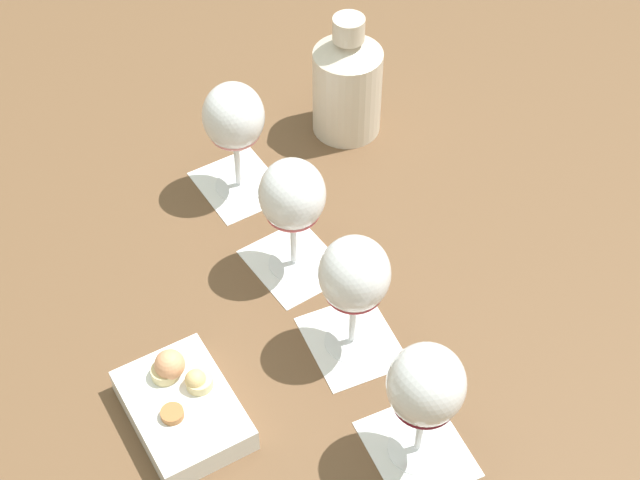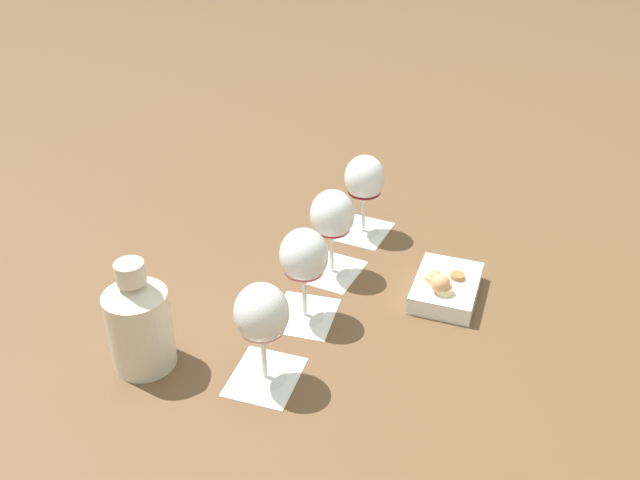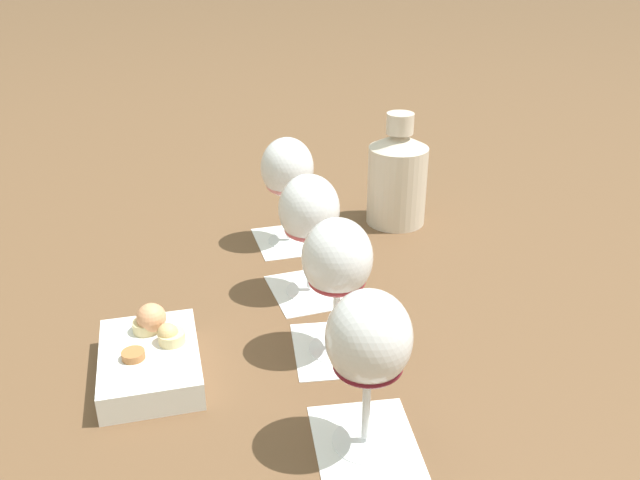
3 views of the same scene
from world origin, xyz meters
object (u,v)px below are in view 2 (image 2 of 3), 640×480
(wine_glass_0, at_px, (262,317))
(ceramic_vase, at_px, (139,322))
(wine_glass_3, at_px, (365,181))
(snack_dish, at_px, (445,287))
(wine_glass_2, at_px, (332,218))
(wine_glass_1, at_px, (304,259))

(wine_glass_0, bearing_deg, ceramic_vase, 77.66)
(wine_glass_3, bearing_deg, ceramic_vase, 135.44)
(wine_glass_3, height_order, snack_dish, wine_glass_3)
(wine_glass_3, height_order, ceramic_vase, ceramic_vase)
(wine_glass_2, xyz_separation_m, wine_glass_3, (0.14, -0.07, 0.00))
(wine_glass_0, distance_m, ceramic_vase, 0.19)
(wine_glass_3, distance_m, ceramic_vase, 0.52)
(wine_glass_0, height_order, wine_glass_3, same)
(wine_glass_1, height_order, ceramic_vase, ceramic_vase)
(wine_glass_0, relative_size, snack_dish, 0.92)
(wine_glass_2, distance_m, ceramic_vase, 0.38)
(wine_glass_2, relative_size, snack_dish, 0.92)
(wine_glass_0, relative_size, wine_glass_2, 1.00)
(wine_glass_2, height_order, ceramic_vase, ceramic_vase)
(wine_glass_3, bearing_deg, wine_glass_1, 155.53)
(wine_glass_1, relative_size, ceramic_vase, 0.90)
(wine_glass_2, distance_m, wine_glass_3, 0.16)
(wine_glass_0, bearing_deg, snack_dish, -58.17)
(ceramic_vase, bearing_deg, wine_glass_2, -51.85)
(wine_glass_1, height_order, wine_glass_2, same)
(wine_glass_0, distance_m, wine_glass_1, 0.16)
(wine_glass_1, xyz_separation_m, wine_glass_2, (0.13, -0.05, -0.00))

